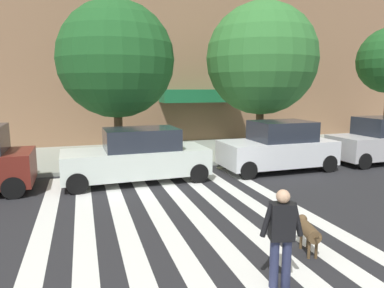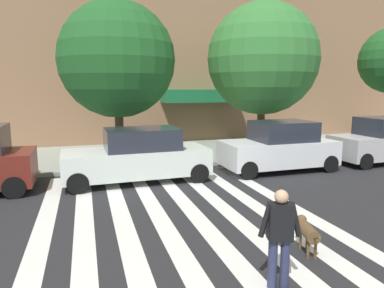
{
  "view_description": "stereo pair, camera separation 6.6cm",
  "coord_description": "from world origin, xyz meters",
  "px_view_note": "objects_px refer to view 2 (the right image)",
  "views": [
    {
      "loc": [
        -2.29,
        0.3,
        3.21
      ],
      "look_at": [
        0.5,
        9.18,
        1.71
      ],
      "focal_mm": 32.82,
      "sensor_mm": 36.0,
      "label": 1
    },
    {
      "loc": [
        -2.23,
        0.28,
        3.21
      ],
      "look_at": [
        0.5,
        9.18,
        1.71
      ],
      "focal_mm": 32.82,
      "sensor_mm": 36.0,
      "label": 2
    }
  ],
  "objects_px": {
    "parked_car_behind_first": "(138,156)",
    "dog_on_leash": "(307,231)",
    "street_tree_middle": "(263,59)",
    "pedestrian_bystander": "(366,130)",
    "parked_car_fourth_in_line": "(384,141)",
    "parked_car_third_in_line": "(279,147)",
    "pedestrian_dog_walker": "(280,233)",
    "street_tree_nearest": "(117,60)"
  },
  "relations": [
    {
      "from": "street_tree_middle",
      "to": "pedestrian_bystander",
      "type": "bearing_deg",
      "value": 0.76
    },
    {
      "from": "parked_car_behind_first",
      "to": "dog_on_leash",
      "type": "relative_size",
      "value": 4.96
    },
    {
      "from": "street_tree_middle",
      "to": "dog_on_leash",
      "type": "distance_m",
      "value": 10.23
    },
    {
      "from": "parked_car_third_in_line",
      "to": "pedestrian_dog_walker",
      "type": "distance_m",
      "value": 8.4
    },
    {
      "from": "street_tree_middle",
      "to": "dog_on_leash",
      "type": "relative_size",
      "value": 6.76
    },
    {
      "from": "parked_car_behind_first",
      "to": "parked_car_third_in_line",
      "type": "relative_size",
      "value": 1.12
    },
    {
      "from": "street_tree_middle",
      "to": "pedestrian_dog_walker",
      "type": "distance_m",
      "value": 11.3
    },
    {
      "from": "parked_car_fourth_in_line",
      "to": "pedestrian_dog_walker",
      "type": "xyz_separation_m",
      "value": [
        -9.41,
        -7.22,
        -0.0
      ]
    },
    {
      "from": "parked_car_behind_first",
      "to": "street_tree_nearest",
      "type": "distance_m",
      "value": 4.17
    },
    {
      "from": "pedestrian_bystander",
      "to": "street_tree_nearest",
      "type": "bearing_deg",
      "value": -179.55
    },
    {
      "from": "parked_car_behind_first",
      "to": "dog_on_leash",
      "type": "distance_m",
      "value": 6.75
    },
    {
      "from": "parked_car_fourth_in_line",
      "to": "street_tree_nearest",
      "type": "xyz_separation_m",
      "value": [
        -10.98,
        2.39,
        3.34
      ]
    },
    {
      "from": "parked_car_fourth_in_line",
      "to": "pedestrian_bystander",
      "type": "bearing_deg",
      "value": 61.89
    },
    {
      "from": "parked_car_fourth_in_line",
      "to": "dog_on_leash",
      "type": "bearing_deg",
      "value": -142.56
    },
    {
      "from": "parked_car_behind_first",
      "to": "street_tree_middle",
      "type": "height_order",
      "value": "street_tree_middle"
    },
    {
      "from": "street_tree_nearest",
      "to": "dog_on_leash",
      "type": "distance_m",
      "value": 9.89
    },
    {
      "from": "pedestrian_dog_walker",
      "to": "parked_car_third_in_line",
      "type": "bearing_deg",
      "value": 59.25
    },
    {
      "from": "parked_car_behind_first",
      "to": "street_tree_nearest",
      "type": "bearing_deg",
      "value": 98.99
    },
    {
      "from": "parked_car_fourth_in_line",
      "to": "street_tree_middle",
      "type": "xyz_separation_m",
      "value": [
        -4.65,
        2.41,
        3.51
      ]
    },
    {
      "from": "pedestrian_dog_walker",
      "to": "dog_on_leash",
      "type": "height_order",
      "value": "pedestrian_dog_walker"
    },
    {
      "from": "street_tree_nearest",
      "to": "pedestrian_dog_walker",
      "type": "xyz_separation_m",
      "value": [
        1.57,
        -9.61,
        -3.34
      ]
    },
    {
      "from": "parked_car_fourth_in_line",
      "to": "street_tree_nearest",
      "type": "distance_m",
      "value": 11.72
    },
    {
      "from": "parked_car_behind_first",
      "to": "dog_on_leash",
      "type": "height_order",
      "value": "parked_car_behind_first"
    },
    {
      "from": "parked_car_behind_first",
      "to": "pedestrian_dog_walker",
      "type": "relative_size",
      "value": 3.02
    },
    {
      "from": "street_tree_nearest",
      "to": "pedestrian_bystander",
      "type": "bearing_deg",
      "value": 0.45
    },
    {
      "from": "parked_car_behind_first",
      "to": "street_tree_middle",
      "type": "xyz_separation_m",
      "value": [
        5.95,
        2.41,
        3.57
      ]
    },
    {
      "from": "parked_car_fourth_in_line",
      "to": "dog_on_leash",
      "type": "xyz_separation_m",
      "value": [
        -8.23,
        -6.3,
        -0.49
      ]
    },
    {
      "from": "parked_car_behind_first",
      "to": "parked_car_third_in_line",
      "type": "xyz_separation_m",
      "value": [
        5.49,
        -0.0,
        0.04
      ]
    },
    {
      "from": "dog_on_leash",
      "to": "pedestrian_bystander",
      "type": "xyz_separation_m",
      "value": [
        9.56,
        8.79,
        0.63
      ]
    },
    {
      "from": "pedestrian_bystander",
      "to": "pedestrian_dog_walker",
      "type": "bearing_deg",
      "value": -137.88
    },
    {
      "from": "street_tree_middle",
      "to": "street_tree_nearest",
      "type": "bearing_deg",
      "value": -179.84
    },
    {
      "from": "parked_car_behind_first",
      "to": "pedestrian_dog_walker",
      "type": "bearing_deg",
      "value": -80.63
    },
    {
      "from": "street_tree_nearest",
      "to": "parked_car_fourth_in_line",
      "type": "bearing_deg",
      "value": -12.3
    },
    {
      "from": "parked_car_behind_first",
      "to": "street_tree_nearest",
      "type": "relative_size",
      "value": 0.77
    },
    {
      "from": "parked_car_fourth_in_line",
      "to": "pedestrian_dog_walker",
      "type": "bearing_deg",
      "value": -142.5
    },
    {
      "from": "parked_car_behind_first",
      "to": "street_tree_nearest",
      "type": "height_order",
      "value": "street_tree_nearest"
    },
    {
      "from": "street_tree_nearest",
      "to": "pedestrian_bystander",
      "type": "height_order",
      "value": "street_tree_nearest"
    },
    {
      "from": "street_tree_nearest",
      "to": "pedestrian_bystander",
      "type": "distance_m",
      "value": 12.71
    },
    {
      "from": "street_tree_nearest",
      "to": "dog_on_leash",
      "type": "xyz_separation_m",
      "value": [
        2.74,
        -8.7,
        -3.82
      ]
    },
    {
      "from": "street_tree_nearest",
      "to": "street_tree_middle",
      "type": "height_order",
      "value": "street_tree_middle"
    },
    {
      "from": "parked_car_behind_first",
      "to": "pedestrian_dog_walker",
      "type": "distance_m",
      "value": 7.32
    },
    {
      "from": "pedestrian_bystander",
      "to": "parked_car_fourth_in_line",
      "type": "bearing_deg",
      "value": -118.11
    }
  ]
}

